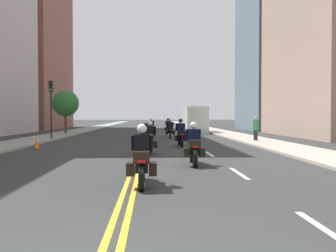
{
  "coord_description": "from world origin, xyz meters",
  "views": [
    {
      "loc": [
        0.55,
        -3.7,
        1.83
      ],
      "look_at": [
        1.77,
        23.57,
        1.1
      ],
      "focal_mm": 39.74,
      "sensor_mm": 36.0,
      "label": 1
    }
  ],
  "objects_px": {
    "motorcycle_2": "(150,141)",
    "traffic_light_near": "(51,99)",
    "motorcycle_1": "(194,148)",
    "motorcycle_3": "(181,135)",
    "motorcycle_6": "(151,128)",
    "traffic_cone_0": "(37,142)",
    "street_tree_0": "(66,103)",
    "motorcycle_4": "(148,133)",
    "parked_truck": "(195,121)",
    "motorcycle_5": "(170,130)",
    "pedestrian_1": "(256,129)",
    "motorcycle_7": "(168,127)",
    "motorcycle_0": "(142,161)"
  },
  "relations": [
    {
      "from": "motorcycle_0",
      "to": "street_tree_0",
      "type": "xyz_separation_m",
      "value": [
        -8.27,
        27.58,
        2.45
      ]
    },
    {
      "from": "motorcycle_1",
      "to": "motorcycle_2",
      "type": "xyz_separation_m",
      "value": [
        -1.64,
        3.94,
        -0.0
      ]
    },
    {
      "from": "motorcycle_4",
      "to": "traffic_cone_0",
      "type": "xyz_separation_m",
      "value": [
        -6.1,
        -5.68,
        -0.28
      ]
    },
    {
      "from": "motorcycle_0",
      "to": "parked_truck",
      "type": "xyz_separation_m",
      "value": [
        4.98,
        30.82,
        0.63
      ]
    },
    {
      "from": "motorcycle_2",
      "to": "pedestrian_1",
      "type": "distance_m",
      "value": 10.99
    },
    {
      "from": "motorcycle_5",
      "to": "parked_truck",
      "type": "distance_m",
      "value": 10.33
    },
    {
      "from": "motorcycle_3",
      "to": "motorcycle_7",
      "type": "xyz_separation_m",
      "value": [
        -0.01,
        16.78,
        -0.02
      ]
    },
    {
      "from": "motorcycle_5",
      "to": "pedestrian_1",
      "type": "relative_size",
      "value": 1.16
    },
    {
      "from": "motorcycle_4",
      "to": "pedestrian_1",
      "type": "distance_m",
      "value": 7.61
    },
    {
      "from": "motorcycle_1",
      "to": "pedestrian_1",
      "type": "xyz_separation_m",
      "value": [
        5.76,
        12.06,
        0.27
      ]
    },
    {
      "from": "motorcycle_1",
      "to": "traffic_cone_0",
      "type": "relative_size",
      "value": 2.94
    },
    {
      "from": "motorcycle_2",
      "to": "motorcycle_4",
      "type": "relative_size",
      "value": 0.99
    },
    {
      "from": "motorcycle_3",
      "to": "motorcycle_6",
      "type": "relative_size",
      "value": 1.01
    },
    {
      "from": "traffic_cone_0",
      "to": "traffic_light_near",
      "type": "bearing_deg",
      "value": 99.35
    },
    {
      "from": "motorcycle_6",
      "to": "pedestrian_1",
      "type": "xyz_separation_m",
      "value": [
        7.36,
        -9.58,
        0.26
      ]
    },
    {
      "from": "motorcycle_4",
      "to": "pedestrian_1",
      "type": "relative_size",
      "value": 1.2
    },
    {
      "from": "motorcycle_5",
      "to": "street_tree_0",
      "type": "height_order",
      "value": "street_tree_0"
    },
    {
      "from": "motorcycle_6",
      "to": "parked_truck",
      "type": "relative_size",
      "value": 0.35
    },
    {
      "from": "motorcycle_5",
      "to": "motorcycle_7",
      "type": "height_order",
      "value": "motorcycle_5"
    },
    {
      "from": "parked_truck",
      "to": "motorcycle_5",
      "type": "bearing_deg",
      "value": -107.96
    },
    {
      "from": "parked_truck",
      "to": "motorcycle_7",
      "type": "bearing_deg",
      "value": -154.07
    },
    {
      "from": "traffic_cone_0",
      "to": "street_tree_0",
      "type": "distance_m",
      "value": 16.79
    },
    {
      "from": "motorcycle_0",
      "to": "motorcycle_4",
      "type": "xyz_separation_m",
      "value": [
        0.01,
        16.83,
        0.0
      ]
    },
    {
      "from": "motorcycle_5",
      "to": "motorcycle_6",
      "type": "bearing_deg",
      "value": 110.6
    },
    {
      "from": "motorcycle_7",
      "to": "traffic_cone_0",
      "type": "relative_size",
      "value": 3.0
    },
    {
      "from": "motorcycle_6",
      "to": "traffic_cone_0",
      "type": "bearing_deg",
      "value": -113.32
    },
    {
      "from": "motorcycle_3",
      "to": "traffic_cone_0",
      "type": "relative_size",
      "value": 3.01
    },
    {
      "from": "motorcycle_0",
      "to": "motorcycle_7",
      "type": "distance_m",
      "value": 29.44
    },
    {
      "from": "motorcycle_4",
      "to": "pedestrian_1",
      "type": "xyz_separation_m",
      "value": [
        7.56,
        -0.77,
        0.27
      ]
    },
    {
      "from": "traffic_cone_0",
      "to": "parked_truck",
      "type": "relative_size",
      "value": 0.12
    },
    {
      "from": "motorcycle_6",
      "to": "motorcycle_7",
      "type": "bearing_deg",
      "value": 64.56
    },
    {
      "from": "motorcycle_0",
      "to": "motorcycle_4",
      "type": "distance_m",
      "value": 16.83
    },
    {
      "from": "motorcycle_6",
      "to": "street_tree_0",
      "type": "height_order",
      "value": "street_tree_0"
    },
    {
      "from": "motorcycle_4",
      "to": "parked_truck",
      "type": "xyz_separation_m",
      "value": [
        4.97,
        13.99,
        0.62
      ]
    },
    {
      "from": "pedestrian_1",
      "to": "motorcycle_6",
      "type": "bearing_deg",
      "value": -34.47
    },
    {
      "from": "motorcycle_1",
      "to": "motorcycle_6",
      "type": "bearing_deg",
      "value": 96.37
    },
    {
      "from": "motorcycle_4",
      "to": "motorcycle_5",
      "type": "distance_m",
      "value": 4.55
    },
    {
      "from": "motorcycle_1",
      "to": "motorcycle_2",
      "type": "distance_m",
      "value": 4.27
    },
    {
      "from": "motorcycle_2",
      "to": "motorcycle_5",
      "type": "xyz_separation_m",
      "value": [
        1.63,
        13.08,
        0.02
      ]
    },
    {
      "from": "motorcycle_2",
      "to": "motorcycle_3",
      "type": "height_order",
      "value": "motorcycle_3"
    },
    {
      "from": "pedestrian_1",
      "to": "parked_truck",
      "type": "relative_size",
      "value": 0.28
    },
    {
      "from": "motorcycle_1",
      "to": "pedestrian_1",
      "type": "relative_size",
      "value": 1.24
    },
    {
      "from": "motorcycle_0",
      "to": "traffic_cone_0",
      "type": "height_order",
      "value": "motorcycle_0"
    },
    {
      "from": "motorcycle_2",
      "to": "traffic_light_near",
      "type": "xyz_separation_m",
      "value": [
        -7.54,
        10.99,
        2.45
      ]
    },
    {
      "from": "motorcycle_0",
      "to": "street_tree_0",
      "type": "height_order",
      "value": "street_tree_0"
    },
    {
      "from": "motorcycle_4",
      "to": "traffic_cone_0",
      "type": "bearing_deg",
      "value": -133.72
    },
    {
      "from": "motorcycle_3",
      "to": "pedestrian_1",
      "type": "distance_m",
      "value": 6.56
    },
    {
      "from": "pedestrian_1",
      "to": "traffic_cone_0",
      "type": "bearing_deg",
      "value": 37.76
    },
    {
      "from": "motorcycle_1",
      "to": "motorcycle_3",
      "type": "distance_m",
      "value": 8.6
    },
    {
      "from": "motorcycle_3",
      "to": "street_tree_0",
      "type": "relative_size",
      "value": 0.52
    }
  ]
}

